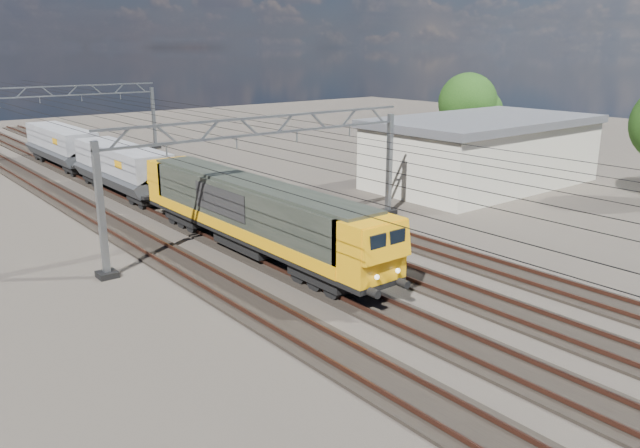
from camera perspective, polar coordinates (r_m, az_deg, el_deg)
ground at (r=32.85m, az=-0.63°, el=-3.14°), size 160.00×160.00×0.00m
track_outer_west at (r=29.72m, az=-9.80°, el=-5.32°), size 2.60×140.00×0.30m
track_loco at (r=31.70m, az=-3.48°, el=-3.75°), size 2.60×140.00×0.30m
track_inner_east at (r=34.04m, az=2.01°, el=-2.34°), size 2.60×140.00×0.30m
track_outer_east at (r=36.67m, az=6.75°, el=-1.10°), size 2.60×140.00×0.30m
catenary_gantry_mid at (r=34.97m, az=-4.73°, el=4.60°), size 19.90×0.90×7.11m
catenary_gantry_far at (r=67.56m, az=-22.42°, el=8.90°), size 19.90×0.90×7.11m
overhead_wires at (r=38.01m, az=-8.23°, el=8.22°), size 12.03×140.00×0.53m
locomotive at (r=33.21m, az=-6.28°, el=1.17°), size 2.76×21.10×3.62m
hopper_wagon_lead at (r=48.77m, az=-17.66°, el=5.11°), size 3.38×13.00×3.25m
hopper_wagon_mid at (r=62.08m, az=-22.56°, el=6.80°), size 3.38×13.00×3.25m
industrial_shed at (r=51.84m, az=14.62°, el=6.49°), size 18.60×10.60×5.40m
tree_far at (r=62.78m, az=13.68°, el=10.54°), size 6.02×5.62×8.43m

